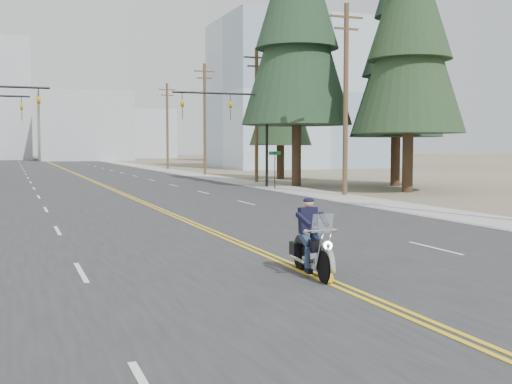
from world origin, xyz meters
The scene contains 18 objects.
ground_plane centered at (0.00, 0.00, 0.00)m, with size 400.00×400.00×0.00m, color #776D56.
road centered at (0.00, 70.00, 0.01)m, with size 20.00×200.00×0.01m, color #303033.
sidewalk_right centered at (11.50, 70.00, 0.01)m, with size 3.00×200.00×0.01m, color #A5A5A0.
traffic_mast_right centered at (8.98, 32.00, 4.94)m, with size 7.10×0.26×7.00m.
street_sign centered at (10.80, 30.00, 1.80)m, with size 0.90×0.06×2.62m.
utility_pole_b centered at (12.50, 23.00, 5.98)m, with size 2.20×0.30×11.50m.
utility_pole_c centered at (12.50, 38.00, 5.73)m, with size 2.20×0.30×11.00m.
utility_pole_d centered at (12.50, 53.00, 5.98)m, with size 2.20×0.30×11.50m.
utility_pole_e centered at (12.50, 70.00, 5.73)m, with size 2.20×0.30×11.00m.
glass_building centered at (32.00, 70.00, 10.00)m, with size 24.00×16.00×20.00m, color #9EB5CC.
haze_bldg_b centered at (8.00, 125.00, 7.00)m, with size 18.00×14.00×14.00m, color #ADB2B7.
haze_bldg_c centered at (40.00, 110.00, 9.00)m, with size 16.00×12.00×18.00m, color #B7BCC6.
haze_bldg_e centered at (25.00, 150.00, 6.00)m, with size 14.00×14.00×12.00m, color #B7BCC6.
motorcyclist centered at (-0.04, 1.75, 0.90)m, with size 0.99×2.31×1.80m, color black, non-canonical shape.
conifer_near centered at (17.55, 23.85, 10.96)m, with size 7.21×7.21×19.10m.
conifer_mid centered at (20.48, 29.72, 10.54)m, with size 6.89×6.89×18.36m.
conifer_tall centered at (13.50, 32.28, 13.11)m, with size 8.22×8.22×22.82m.
conifer_far centered at (16.56, 42.48, 8.77)m, with size 5.71×5.71×15.29m.
Camera 1 is at (-6.49, -11.41, 3.00)m, focal length 45.00 mm.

